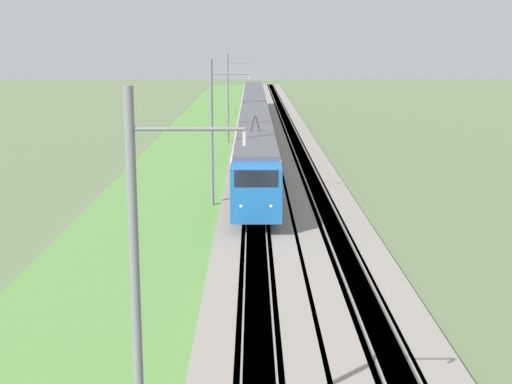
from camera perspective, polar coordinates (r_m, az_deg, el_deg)
name	(u,v)px	position (r m, az deg, el deg)	size (l,w,h in m)	color
ballast_main	(255,167)	(58.96, -0.10, 1.99)	(240.00, 4.40, 0.30)	gray
ballast_adjacent	(306,167)	(59.12, 4.00, 1.99)	(240.00, 4.40, 0.30)	gray
track_main	(255,167)	(58.96, -0.10, 2.00)	(240.00, 1.57, 0.45)	#4C4238
track_adjacent	(306,167)	(59.12, 4.00, 2.00)	(240.00, 1.57, 0.45)	#4C4238
grass_verge	(183,168)	(59.25, -5.82, 1.89)	(240.00, 9.30, 0.12)	#5B8E42
passenger_train	(254,117)	(77.30, -0.15, 6.05)	(81.78, 2.83, 5.24)	blue
catenary_mast_near	(138,295)	(15.88, -9.42, -8.11)	(0.22, 2.56, 9.34)	slate
catenary_mast_mid	(212,132)	(44.62, -3.51, 4.81)	(0.22, 2.56, 9.26)	slate
catenary_mast_far	(228,98)	(73.96, -2.25, 7.55)	(0.22, 2.56, 9.17)	slate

